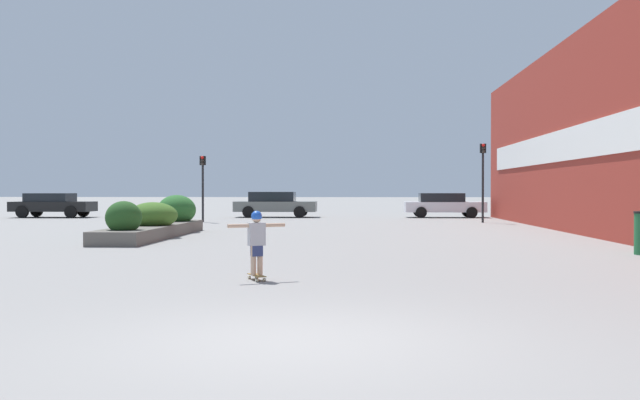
{
  "coord_description": "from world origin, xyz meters",
  "views": [
    {
      "loc": [
        0.65,
        -7.47,
        1.59
      ],
      "look_at": [
        -0.58,
        15.62,
        1.27
      ],
      "focal_mm": 40.0,
      "sensor_mm": 36.0,
      "label": 1
    }
  ],
  "objects_px": {
    "skateboarder": "(257,236)",
    "traffic_light_right": "(483,169)",
    "skateboard": "(257,276)",
    "car_center_right": "(52,204)",
    "car_leftmost": "(275,204)",
    "car_center_left": "(444,205)",
    "traffic_light_left": "(203,177)"
  },
  "relations": [
    {
      "from": "skateboarder",
      "to": "car_center_left",
      "type": "relative_size",
      "value": 0.25
    },
    {
      "from": "skateboard",
      "to": "traffic_light_right",
      "type": "bearing_deg",
      "value": 43.7
    },
    {
      "from": "skateboarder",
      "to": "skateboard",
      "type": "bearing_deg",
      "value": 76.95
    },
    {
      "from": "skateboard",
      "to": "traffic_light_left",
      "type": "height_order",
      "value": "traffic_light_left"
    },
    {
      "from": "skateboarder",
      "to": "car_center_right",
      "type": "relative_size",
      "value": 0.25
    },
    {
      "from": "car_center_left",
      "to": "traffic_light_left",
      "type": "xyz_separation_m",
      "value": [
        -12.66,
        -6.59,
        1.5
      ]
    },
    {
      "from": "skateboarder",
      "to": "traffic_light_left",
      "type": "distance_m",
      "value": 23.28
    },
    {
      "from": "car_center_left",
      "to": "car_center_right",
      "type": "height_order",
      "value": "car_center_left"
    },
    {
      "from": "traffic_light_right",
      "to": "car_center_right",
      "type": "bearing_deg",
      "value": 167.36
    },
    {
      "from": "skateboarder",
      "to": "car_center_right",
      "type": "height_order",
      "value": "car_center_right"
    },
    {
      "from": "skateboard",
      "to": "car_leftmost",
      "type": "relative_size",
      "value": 0.13
    },
    {
      "from": "skateboard",
      "to": "skateboarder",
      "type": "relative_size",
      "value": 0.53
    },
    {
      "from": "skateboard",
      "to": "skateboarder",
      "type": "distance_m",
      "value": 0.71
    },
    {
      "from": "skateboarder",
      "to": "car_leftmost",
      "type": "xyz_separation_m",
      "value": [
        -3.08,
        28.88,
        0.01
      ]
    },
    {
      "from": "skateboarder",
      "to": "car_center_left",
      "type": "xyz_separation_m",
      "value": [
        6.74,
        29.06,
        -0.03
      ]
    },
    {
      "from": "skateboarder",
      "to": "traffic_light_right",
      "type": "bearing_deg",
      "value": 43.7
    },
    {
      "from": "car_center_right",
      "to": "car_leftmost",
      "type": "bearing_deg",
      "value": 94.57
    },
    {
      "from": "car_center_right",
      "to": "traffic_light_right",
      "type": "relative_size",
      "value": 1.19
    },
    {
      "from": "car_center_left",
      "to": "car_center_right",
      "type": "relative_size",
      "value": 1.01
    },
    {
      "from": "skateboard",
      "to": "car_leftmost",
      "type": "height_order",
      "value": "car_leftmost"
    },
    {
      "from": "skateboarder",
      "to": "traffic_light_left",
      "type": "bearing_deg",
      "value": 77.65
    },
    {
      "from": "car_leftmost",
      "to": "car_center_right",
      "type": "xyz_separation_m",
      "value": [
        -12.82,
        -1.03,
        -0.02
      ]
    },
    {
      "from": "car_leftmost",
      "to": "traffic_light_right",
      "type": "bearing_deg",
      "value": 59.84
    },
    {
      "from": "car_center_left",
      "to": "traffic_light_right",
      "type": "bearing_deg",
      "value": 9.64
    },
    {
      "from": "car_center_right",
      "to": "skateboarder",
      "type": "bearing_deg",
      "value": 29.71
    },
    {
      "from": "skateboarder",
      "to": "car_leftmost",
      "type": "height_order",
      "value": "car_leftmost"
    },
    {
      "from": "traffic_light_right",
      "to": "car_leftmost",
      "type": "bearing_deg",
      "value": 149.84
    },
    {
      "from": "car_center_right",
      "to": "traffic_light_right",
      "type": "bearing_deg",
      "value": 77.36
    },
    {
      "from": "traffic_light_right",
      "to": "skateboarder",
      "type": "bearing_deg",
      "value": -109.21
    },
    {
      "from": "skateboard",
      "to": "traffic_light_right",
      "type": "relative_size",
      "value": 0.16
    },
    {
      "from": "car_leftmost",
      "to": "traffic_light_right",
      "type": "relative_size",
      "value": 1.23
    },
    {
      "from": "skateboard",
      "to": "car_leftmost",
      "type": "distance_m",
      "value": 29.06
    }
  ]
}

